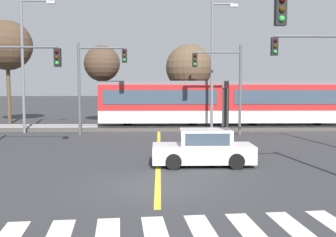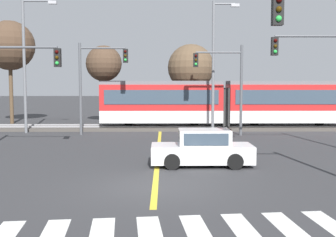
{
  "view_description": "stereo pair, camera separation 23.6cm",
  "coord_description": "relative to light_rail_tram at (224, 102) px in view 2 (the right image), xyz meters",
  "views": [
    {
      "loc": [
        0.08,
        -13.78,
        3.44
      ],
      "look_at": [
        0.5,
        8.05,
        1.6
      ],
      "focal_mm": 45.0,
      "sensor_mm": 36.0,
      "label": 1
    },
    {
      "loc": [
        0.31,
        -13.78,
        3.44
      ],
      "look_at": [
        0.5,
        8.05,
        1.6
      ],
      "focal_mm": 45.0,
      "sensor_mm": 36.0,
      "label": 2
    }
  ],
  "objects": [
    {
      "name": "bare_tree_far_west",
      "position": [
        -17.53,
        4.14,
        4.52
      ],
      "size": [
        4.16,
        4.16,
        8.67
      ],
      "color": "brown",
      "rests_on": "ground"
    },
    {
      "name": "crosswalk_stripe_5",
      "position": [
        -3.74,
        -22.37,
        -2.04
      ],
      "size": [
        0.83,
        2.84,
        0.01
      ],
      "primitive_type": "cube",
      "rotation": [
        0.0,
        0.0,
        0.1
      ],
      "color": "silver",
      "rests_on": "ground"
    },
    {
      "name": "street_lamp_west",
      "position": [
        -13.9,
        -2.62,
        3.15
      ],
      "size": [
        2.41,
        0.28,
        9.18
      ],
      "color": "slate",
      "rests_on": "ground"
    },
    {
      "name": "light_rail_tram",
      "position": [
        0.0,
        0.0,
        0.0
      ],
      "size": [
        18.5,
        2.64,
        3.43
      ],
      "color": "silver",
      "rests_on": "track_bed"
    },
    {
      "name": "crosswalk_stripe_6",
      "position": [
        -2.65,
        -22.26,
        -2.04
      ],
      "size": [
        0.83,
        2.84,
        0.01
      ],
      "primitive_type": "cube",
      "rotation": [
        0.0,
        0.0,
        0.1
      ],
      "color": "silver",
      "rests_on": "ground"
    },
    {
      "name": "street_lamp_centre",
      "position": [
        -1.01,
        -2.51,
        3.0
      ],
      "size": [
        1.84,
        0.28,
        9.03
      ],
      "color": "slate",
      "rests_on": "ground"
    },
    {
      "name": "traffic_light_far_left",
      "position": [
        -9.02,
        -3.8,
        1.97
      ],
      "size": [
        3.25,
        0.38,
        6.07
      ],
      "color": "#515459",
      "rests_on": "ground"
    },
    {
      "name": "sedan_crossing",
      "position": [
        -2.95,
        -14.31,
        -1.35
      ],
      "size": [
        4.21,
        1.94,
        1.52
      ],
      "color": "silver",
      "rests_on": "ground"
    },
    {
      "name": "bare_tree_east",
      "position": [
        -2.19,
        5.55,
        2.75
      ],
      "size": [
        4.09,
        4.09,
        6.86
      ],
      "color": "brown",
      "rests_on": "ground"
    },
    {
      "name": "lane_centre_line",
      "position": [
        -4.84,
        -11.23,
        -2.05
      ],
      "size": [
        0.2,
        18.48,
        0.01
      ],
      "primitive_type": "cube",
      "color": "gold",
      "rests_on": "ground"
    },
    {
      "name": "traffic_light_far_right",
      "position": [
        -0.56,
        -4.08,
        1.81
      ],
      "size": [
        3.25,
        0.38,
        5.92
      ],
      "color": "#515459",
      "rests_on": "ground"
    },
    {
      "name": "traffic_light_mid_right",
      "position": [
        3.51,
        -10.69,
        2.08
      ],
      "size": [
        4.25,
        0.38,
        6.23
      ],
      "color": "#515459",
      "rests_on": "ground"
    },
    {
      "name": "bare_tree_west",
      "position": [
        -9.65,
        4.13,
        3.0
      ],
      "size": [
        3.03,
        3.03,
        6.61
      ],
      "color": "brown",
      "rests_on": "ground"
    },
    {
      "name": "rail_far",
      "position": [
        -4.84,
        0.73,
        -1.82
      ],
      "size": [
        120.0,
        0.08,
        0.1
      ],
      "primitive_type": "cube",
      "color": "#939399",
      "rests_on": "track_bed"
    },
    {
      "name": "crosswalk_stripe_7",
      "position": [
        -1.55,
        -22.15,
        -2.04
      ],
      "size": [
        0.83,
        2.84,
        0.01
      ],
      "primitive_type": "cube",
      "rotation": [
        0.0,
        0.0,
        0.1
      ],
      "color": "silver",
      "rests_on": "ground"
    },
    {
      "name": "traffic_light_mid_left",
      "position": [
        -12.25,
        -10.97,
        1.72
      ],
      "size": [
        4.25,
        0.38,
        5.71
      ],
      "color": "#515459",
      "rests_on": "ground"
    },
    {
      "name": "track_bed",
      "position": [
        -4.84,
        0.01,
        -1.96
      ],
      "size": [
        120.0,
        4.0,
        0.18
      ],
      "primitive_type": "cube",
      "color": "#4C4742",
      "rests_on": "ground"
    },
    {
      "name": "crosswalk_stripe_4",
      "position": [
        -4.84,
        -22.47,
        -2.04
      ],
      "size": [
        0.83,
        2.84,
        0.01
      ],
      "primitive_type": "cube",
      "rotation": [
        0.0,
        0.0,
        0.1
      ],
      "color": "silver",
      "rests_on": "ground"
    },
    {
      "name": "rail_near",
      "position": [
        -4.84,
        -0.71,
        -1.82
      ],
      "size": [
        120.0,
        0.08,
        0.1
      ],
      "primitive_type": "cube",
      "color": "#939399",
      "rests_on": "track_bed"
    },
    {
      "name": "ground_plane",
      "position": [
        -4.84,
        -17.89,
        -2.05
      ],
      "size": [
        200.0,
        200.0,
        0.0
      ],
      "primitive_type": "plane",
      "color": "#333335"
    }
  ]
}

